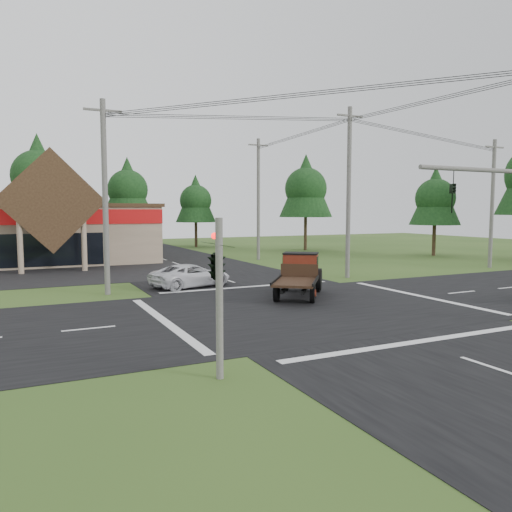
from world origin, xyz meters
TOP-DOWN VIEW (x-y plane):
  - ground at (0.00, 0.00)m, footprint 120.00×120.00m
  - road_ns at (0.00, 0.00)m, footprint 12.00×120.00m
  - road_ew at (0.00, 0.00)m, footprint 120.00×12.00m
  - traffic_signal_corner at (-7.50, -7.32)m, footprint 0.53×2.48m
  - utility_pole_nw at (-8.00, 8.00)m, footprint 2.00×0.30m
  - utility_pole_ne at (8.00, 8.00)m, footprint 2.00×0.30m
  - utility_pole_far at (22.00, 8.00)m, footprint 2.00×0.30m
  - utility_pole_n at (8.00, 22.00)m, footprint 2.00×0.30m
  - tree_row_c at (-10.00, 41.00)m, footprint 7.28×7.28m
  - tree_row_d at (0.00, 42.00)m, footprint 6.16×6.16m
  - tree_row_e at (8.00, 40.00)m, footprint 5.04×5.04m
  - tree_side_ne at (18.00, 30.00)m, footprint 6.16×6.16m
  - tree_side_e_near at (26.00, 18.00)m, footprint 5.04×5.04m
  - antique_flatbed_truck at (1.02, 2.77)m, footprint 5.04×5.71m
  - white_pickup at (-3.02, 8.61)m, footprint 5.45×3.65m

SIDE VIEW (x-z plane):
  - ground at x=0.00m, z-range 0.00..0.00m
  - road_ns at x=0.00m, z-range 0.00..0.02m
  - road_ew at x=0.00m, z-range 0.00..0.02m
  - white_pickup at x=-3.02m, z-range 0.00..1.39m
  - antique_flatbed_truck at x=1.02m, z-range 0.00..2.32m
  - traffic_signal_corner at x=-7.50m, z-range 1.32..5.72m
  - utility_pole_far at x=22.00m, z-range 0.14..10.34m
  - utility_pole_nw at x=-8.00m, z-range 0.14..10.64m
  - utility_pole_n at x=8.00m, z-range 0.14..11.34m
  - utility_pole_ne at x=8.00m, z-range 0.14..11.64m
  - tree_row_e at x=8.00m, z-range 1.49..10.58m
  - tree_side_e_near at x=26.00m, z-range 1.49..10.58m
  - tree_row_d at x=0.00m, z-range 1.82..12.93m
  - tree_side_ne at x=18.00m, z-range 1.82..12.93m
  - tree_row_c at x=-10.00m, z-range 2.16..15.29m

